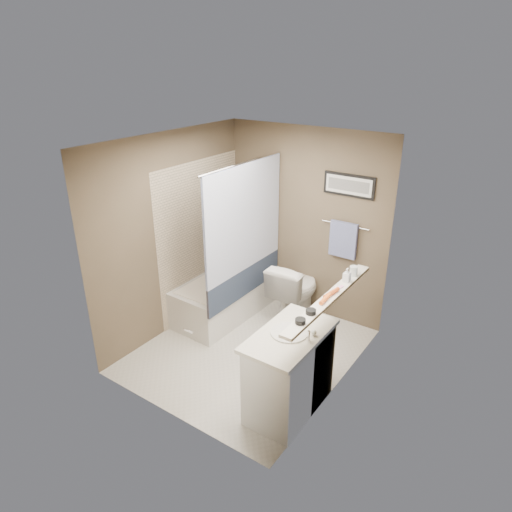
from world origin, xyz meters
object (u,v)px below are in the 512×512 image
Objects in this scene: bathtub at (226,295)px; glass_jar at (354,271)px; hair_brush_front at (326,298)px; soap_bottle at (347,275)px; candle_bowl_near at (300,321)px; toilet at (295,291)px; hair_brush_back at (332,293)px; candle_bowl_far at (311,312)px; vanity at (289,373)px.

glass_jar is (1.79, -0.17, 0.92)m from bathtub.
soap_bottle reaches higher than hair_brush_front.
soap_bottle is (1.79, -0.34, 0.94)m from bathtub.
soap_bottle reaches higher than candle_bowl_near.
toilet is 9.15× the size of candle_bowl_near.
toilet is 1.66m from hair_brush_front.
soap_bottle is at bearing 141.83° from toilet.
hair_brush_back is (0.00, 0.58, 0.00)m from candle_bowl_near.
candle_bowl_far is (0.00, 0.18, 0.00)m from candle_bowl_near.
soap_bottle reaches higher than vanity.
hair_brush_front is at bearing -90.00° from soap_bottle.
vanity is at bearing 136.22° from candle_bowl_near.
candle_bowl_near reaches higher than toilet.
candle_bowl_near is 1.08m from glass_jar.
candle_bowl_near is 0.18m from candle_bowl_far.
hair_brush_back reaches higher than bathtub.
candle_bowl_near reaches higher than bathtub.
hair_brush_back is (1.79, -0.67, 0.89)m from bathtub.
vanity is 4.09× the size of hair_brush_back.
hair_brush_back is at bearing 90.00° from candle_bowl_near.
toilet is at bearing 123.88° from candle_bowl_far.
candle_bowl_far is at bearing -90.00° from hair_brush_front.
vanity reaches higher than bathtub.
candle_bowl_near and candle_bowl_far have the same top height.
soap_bottle is at bearing -90.00° from glass_jar.
glass_jar is at bearing -4.07° from bathtub.
glass_jar is (0.96, -0.53, 0.75)m from toilet.
candle_bowl_far reaches higher than vanity.
soap_bottle reaches higher than hair_brush_back.
hair_brush_front is (0.00, 0.46, 0.00)m from candle_bowl_near.
bathtub is 16.67× the size of candle_bowl_far.
candle_bowl_far is at bearing -90.00° from glass_jar.
glass_jar is at bearing 77.34° from vanity.
hair_brush_front is 1.54× the size of soap_bottle.
candle_bowl_near is at bearing -90.00° from glass_jar.
toilet is at bearing 133.05° from hair_brush_back.
soap_bottle is (0.00, 0.92, 0.05)m from candle_bowl_near.
hair_brush_front reaches higher than bathtub.
candle_bowl_far is at bearing 0.46° from vanity.
soap_bottle is (0.00, -0.16, 0.02)m from glass_jar.
toilet is 1.86m from candle_bowl_far.
hair_brush_back is 0.34m from soap_bottle.
bathtub is 2.04m from soap_bottle.
candle_bowl_far is 0.40m from hair_brush_back.
candle_bowl_near is at bearing -33.55° from bathtub.
glass_jar reaches higher than candle_bowl_near.
glass_jar reaches higher than hair_brush_back.
candle_bowl_far is (1.79, -1.07, 0.89)m from bathtub.
glass_jar is (0.19, 0.90, 0.77)m from vanity.
candle_bowl_near is 0.41× the size of hair_brush_front.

